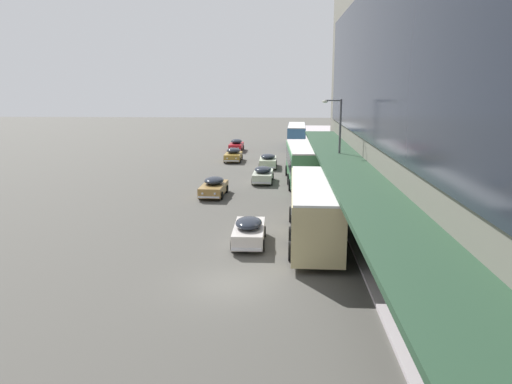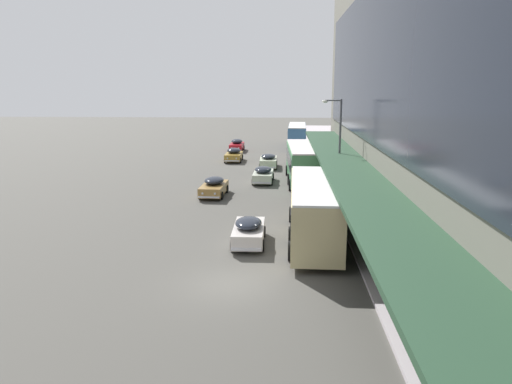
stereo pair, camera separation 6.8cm
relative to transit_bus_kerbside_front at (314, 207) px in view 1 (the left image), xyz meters
The scene contains 15 objects.
ground 8.14m from the transit_bus_kerbside_front, 120.74° to the right, with size 240.00×240.00×0.00m, color #4A4842.
sidewalk_kerb 9.90m from the transit_bus_kerbside_front, 44.31° to the right, with size 10.00×180.00×0.15m, color #AAA0A3.
building_facade 12.15m from the transit_bus_kerbside_front, 44.53° to the right, with size 9.20×80.00×18.57m.
transit_bus_kerbside_front is the anchor object (origin of this frame).
transit_bus_kerbside_rear 17.24m from the transit_bus_kerbside_front, 89.87° to the left, with size 3.06×11.44×3.40m.
transit_bus_kerbside_far 44.04m from the transit_bus_kerbside_front, 89.71° to the left, with size 2.94×11.48×3.26m.
sedan_trailing_near 17.65m from the transit_bus_kerbside_front, 101.66° to the left, with size 1.93×4.36×1.51m.
sedan_trailing_mid 31.10m from the transit_bus_kerbside_front, 104.02° to the left, with size 1.97×4.24×1.57m.
sedan_oncoming_rear 13.59m from the transit_bus_kerbside_front, 122.56° to the left, with size 2.04×4.50×1.51m.
sedan_second_near 3.93m from the transit_bus_kerbside_front, 165.58° to the right, with size 1.83×4.40×1.52m.
sedan_far_back 26.07m from the transit_bus_kerbside_front, 97.37° to the left, with size 1.91×4.53×1.51m.
sedan_oncoming_front 40.44m from the transit_bus_kerbside_front, 101.47° to the left, with size 1.87×4.51×1.63m.
pedestrian_at_kerb 3.42m from the transit_bus_kerbside_front, ahead, with size 0.44×0.51×1.86m.
street_lamp 10.95m from the transit_bus_kerbside_front, 77.19° to the left, with size 1.50×0.28×7.56m.
fire_hydrant 7.27m from the transit_bus_kerbside_front, 66.45° to the right, with size 0.20×0.40×0.70m.
Camera 1 is at (2.20, -20.79, 8.66)m, focal length 35.00 mm.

